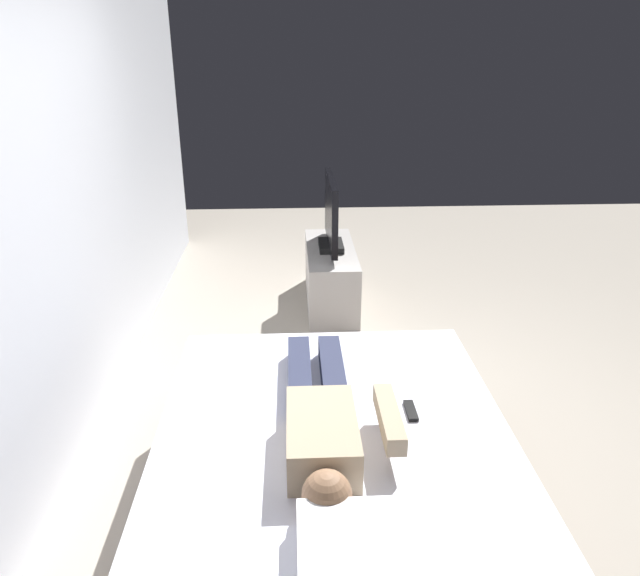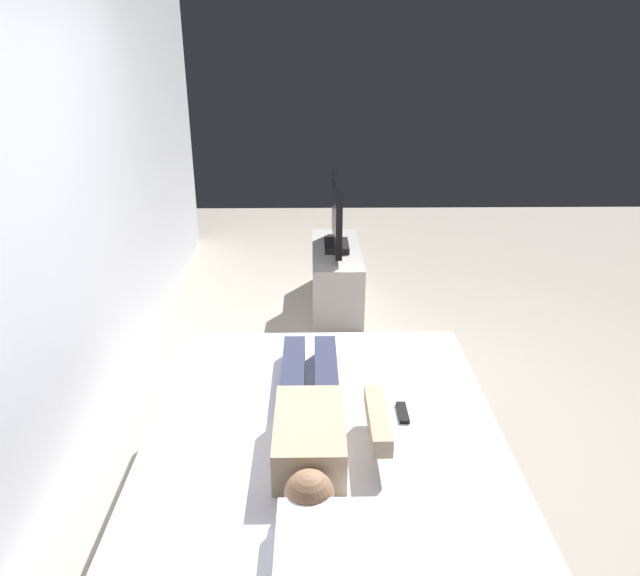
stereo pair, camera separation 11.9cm
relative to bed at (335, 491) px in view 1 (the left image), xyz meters
The scene contains 8 objects.
ground_plane 0.86m from the bed, 18.92° to the right, with size 10.00×10.00×0.00m, color #ADA393.
back_wall 2.14m from the bed, 49.67° to the left, with size 6.40×0.10×2.80m, color silver.
bed is the anchor object (origin of this frame).
pillow 0.79m from the bed, behind, with size 0.48×0.34×0.12m, color white.
person 0.36m from the bed, 58.85° to the left, with size 1.26×0.46×0.18m.
remote 0.49m from the bed, 63.25° to the right, with size 0.15×0.04×0.02m, color black.
tv_stand 2.61m from the bed, ahead, with size 1.10×0.40×0.50m, color #B7B2AD.
tv 2.67m from the bed, ahead, with size 0.88×0.20×0.59m.
Camera 1 is at (-2.83, 0.43, 2.10)m, focal length 33.13 mm.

